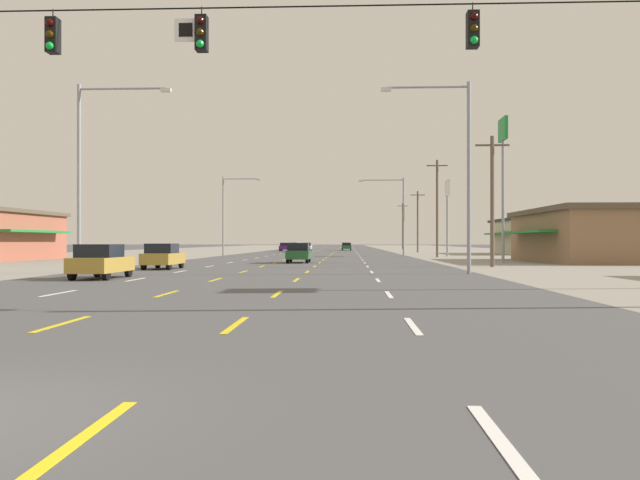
% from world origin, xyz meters
% --- Properties ---
extents(ground_plane, '(572.00, 572.00, 0.00)m').
position_xyz_m(ground_plane, '(0.00, 66.00, 0.00)').
color(ground_plane, '#4C4C4F').
extents(lot_apron_left, '(28.00, 440.00, 0.01)m').
position_xyz_m(lot_apron_left, '(-24.75, 66.00, 0.00)').
color(lot_apron_left, gray).
rests_on(lot_apron_left, ground).
extents(lot_apron_right, '(28.00, 440.00, 0.01)m').
position_xyz_m(lot_apron_right, '(24.75, 66.00, 0.00)').
color(lot_apron_right, gray).
rests_on(lot_apron_right, ground).
extents(lane_markings, '(10.64, 227.60, 0.01)m').
position_xyz_m(lane_markings, '(0.00, 104.50, 0.01)').
color(lane_markings, white).
rests_on(lane_markings, ground).
extents(signal_span_wire, '(24.99, 0.53, 8.95)m').
position_xyz_m(signal_span_wire, '(-0.21, 11.00, 5.20)').
color(signal_span_wire, brown).
rests_on(signal_span_wire, ground).
extents(hatchback_far_left_nearest, '(1.72, 3.90, 1.54)m').
position_xyz_m(hatchback_far_left_nearest, '(-7.06, 22.75, 0.78)').
color(hatchback_far_left_nearest, '#B28C33').
rests_on(hatchback_far_left_nearest, ground).
extents(hatchback_far_left_near, '(1.72, 3.90, 1.54)m').
position_xyz_m(hatchback_far_left_near, '(-7.19, 32.85, 0.78)').
color(hatchback_far_left_near, '#B28C33').
rests_on(hatchback_far_left_near, ground).
extents(hatchback_center_turn_mid, '(1.72, 3.90, 1.54)m').
position_xyz_m(hatchback_center_turn_mid, '(0.10, 44.76, 0.78)').
color(hatchback_center_turn_mid, '#235B2D').
rests_on(hatchback_center_turn_mid, ground).
extents(sedan_inner_left_midfar, '(1.80, 4.50, 1.46)m').
position_xyz_m(sedan_inner_left_midfar, '(-3.48, 89.39, 0.76)').
color(sedan_inner_left_midfar, '#235B2D').
rests_on(sedan_inner_left_midfar, ground).
extents(sedan_far_left_far, '(1.80, 4.50, 1.46)m').
position_xyz_m(sedan_far_left_far, '(-6.86, 105.49, 0.76)').
color(sedan_far_left_far, '#4C196B').
rests_on(sedan_far_left_far, ground).
extents(sedan_inner_left_farther, '(1.80, 4.50, 1.46)m').
position_xyz_m(sedan_inner_left_farther, '(-3.27, 105.56, 0.76)').
color(sedan_inner_left_farther, silver).
rests_on(sedan_inner_left_farther, ground).
extents(sedan_inner_right_farthest, '(1.80, 4.50, 1.46)m').
position_xyz_m(sedan_inner_right_farthest, '(3.64, 114.20, 0.76)').
color(sedan_inner_right_farthest, '#235B2D').
rests_on(sedan_inner_right_farthest, ground).
extents(sedan_far_left_distant_a, '(1.80, 4.50, 1.46)m').
position_xyz_m(sedan_far_left_distant_a, '(-6.94, 121.84, 0.76)').
color(sedan_far_left_distant_a, '#4C196B').
rests_on(sedan_far_left_distant_a, ground).
extents(storefront_right_row_1, '(13.65, 17.06, 4.37)m').
position_xyz_m(storefront_right_row_1, '(25.40, 48.47, 2.20)').
color(storefront_right_row_1, '#8C6B4C').
rests_on(storefront_right_row_1, ground).
extents(storefront_right_row_2, '(9.77, 18.38, 4.72)m').
position_xyz_m(storefront_right_row_2, '(28.68, 81.11, 2.38)').
color(storefront_right_row_2, beige).
rests_on(storefront_right_row_2, ground).
extents(pole_sign_right_row_1, '(0.24, 2.32, 11.25)m').
position_xyz_m(pole_sign_right_row_1, '(15.99, 45.14, 8.57)').
color(pole_sign_right_row_1, gray).
rests_on(pole_sign_right_row_1, ground).
extents(pole_sign_right_row_2, '(0.24, 2.24, 8.51)m').
position_xyz_m(pole_sign_right_row_2, '(14.99, 66.98, 6.54)').
color(pole_sign_right_row_2, gray).
rests_on(pole_sign_right_row_2, ground).
extents(streetlight_left_row_0, '(4.98, 0.26, 9.92)m').
position_xyz_m(streetlight_left_row_0, '(-9.60, 27.69, 5.83)').
color(streetlight_left_row_0, gray).
rests_on(streetlight_left_row_0, ground).
extents(streetlight_right_row_0, '(4.58, 0.26, 9.83)m').
position_xyz_m(streetlight_right_row_0, '(9.67, 27.69, 5.74)').
color(streetlight_right_row_0, gray).
rests_on(streetlight_right_row_0, ground).
extents(streetlight_left_row_1, '(4.39, 0.26, 8.98)m').
position_xyz_m(streetlight_left_row_1, '(-9.66, 66.97, 5.28)').
color(streetlight_left_row_1, gray).
rests_on(streetlight_left_row_1, ground).
extents(streetlight_right_row_1, '(5.14, 0.26, 8.79)m').
position_xyz_m(streetlight_right_row_1, '(9.52, 66.97, 5.26)').
color(streetlight_right_row_1, gray).
rests_on(streetlight_right_row_1, ground).
extents(utility_pole_right_row_0, '(2.20, 0.26, 8.56)m').
position_xyz_m(utility_pole_right_row_0, '(13.39, 37.04, 4.47)').
color(utility_pole_right_row_0, brown).
rests_on(utility_pole_right_row_0, ground).
extents(utility_pole_right_row_1, '(2.20, 0.26, 10.31)m').
position_xyz_m(utility_pole_right_row_1, '(13.41, 63.50, 5.36)').
color(utility_pole_right_row_1, brown).
rests_on(utility_pole_right_row_1, ground).
extents(utility_pole_right_row_2, '(2.20, 0.26, 9.33)m').
position_xyz_m(utility_pole_right_row_2, '(14.52, 93.35, 4.86)').
color(utility_pole_right_row_2, brown).
rests_on(utility_pole_right_row_2, ground).
extents(utility_pole_right_row_3, '(2.20, 0.26, 9.75)m').
position_xyz_m(utility_pole_right_row_3, '(15.40, 131.36, 5.07)').
color(utility_pole_right_row_3, brown).
rests_on(utility_pole_right_row_3, ground).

